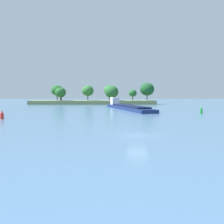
# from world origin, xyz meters

# --- Properties ---
(ground_plane) EXTENTS (400.00, 400.00, 0.00)m
(ground_plane) POSITION_xyz_m (0.00, 0.00, 0.00)
(ground_plane) COLOR #476B8E
(treeline_island) EXTENTS (58.96, 12.30, 10.07)m
(treeline_island) POSITION_xyz_m (-10.42, 92.90, 3.57)
(treeline_island) COLOR #66754C
(treeline_island) RESTS_ON ground
(cargo_barge) EXTENTS (14.36, 36.56, 5.57)m
(cargo_barge) POSITION_xyz_m (1.72, 53.89, 0.82)
(cargo_barge) COLOR navy
(cargo_barge) RESTS_ON ground
(channel_buoy_red) EXTENTS (0.70, 0.70, 1.90)m
(channel_buoy_red) POSITION_xyz_m (-26.44, 21.44, 0.81)
(channel_buoy_red) COLOR red
(channel_buoy_red) RESTS_ON ground
(channel_buoy_green) EXTENTS (0.70, 0.70, 1.90)m
(channel_buoy_green) POSITION_xyz_m (20.34, 36.20, 0.81)
(channel_buoy_green) COLOR green
(channel_buoy_green) RESTS_ON ground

